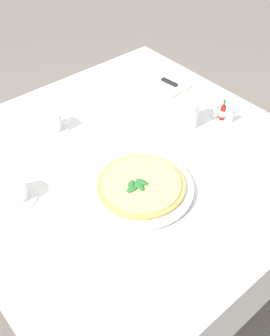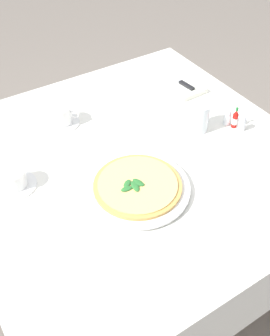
{
  "view_description": "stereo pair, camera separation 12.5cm",
  "coord_description": "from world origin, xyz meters",
  "px_view_note": "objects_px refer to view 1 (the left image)",
  "views": [
    {
      "loc": [
        -0.76,
        0.62,
        1.63
      ],
      "look_at": [
        -0.07,
        0.04,
        0.77
      ],
      "focal_mm": 42.27,
      "sensor_mm": 36.0,
      "label": 1
    },
    {
      "loc": [
        -0.84,
        0.52,
        1.63
      ],
      "look_at": [
        -0.07,
        0.04,
        0.77
      ],
      "focal_mm": 42.27,
      "sensor_mm": 36.0,
      "label": 2
    }
  ],
  "objects_px": {
    "pizza": "(141,184)",
    "hot_sauce_bottle": "(223,111)",
    "coffee_cup_near_left": "(50,123)",
    "pepper_shaker": "(230,116)",
    "coffee_cup_center_back": "(14,192)",
    "salt_shaker": "(215,111)",
    "water_glass_far_left": "(188,114)",
    "dinner_knife": "(160,78)",
    "pizza_plate": "(141,188)",
    "napkin_folded": "(160,81)"
  },
  "relations": [
    {
      "from": "napkin_folded",
      "to": "dinner_knife",
      "type": "distance_m",
      "value": 0.01
    },
    {
      "from": "coffee_cup_near_left",
      "to": "water_glass_far_left",
      "type": "relative_size",
      "value": 1.23
    },
    {
      "from": "pizza",
      "to": "pepper_shaker",
      "type": "bearing_deg",
      "value": -83.61
    },
    {
      "from": "salt_shaker",
      "to": "coffee_cup_near_left",
      "type": "bearing_deg",
      "value": 57.49
    },
    {
      "from": "water_glass_far_left",
      "to": "pepper_shaker",
      "type": "relative_size",
      "value": 1.88
    },
    {
      "from": "coffee_cup_center_back",
      "to": "water_glass_far_left",
      "type": "relative_size",
      "value": 1.23
    },
    {
      "from": "napkin_folded",
      "to": "hot_sauce_bottle",
      "type": "bearing_deg",
      "value": 178.77
    },
    {
      "from": "pepper_shaker",
      "to": "dinner_knife",
      "type": "bearing_deg",
      "value": 2.17
    },
    {
      "from": "pizza_plate",
      "to": "dinner_knife",
      "type": "distance_m",
      "value": 0.62
    },
    {
      "from": "coffee_cup_center_back",
      "to": "salt_shaker",
      "type": "bearing_deg",
      "value": -98.14
    },
    {
      "from": "coffee_cup_center_back",
      "to": "pepper_shaker",
      "type": "relative_size",
      "value": 2.31
    },
    {
      "from": "coffee_cup_near_left",
      "to": "pepper_shaker",
      "type": "bearing_deg",
      "value": -125.72
    },
    {
      "from": "hot_sauce_bottle",
      "to": "coffee_cup_near_left",
      "type": "bearing_deg",
      "value": 55.83
    },
    {
      "from": "pizza",
      "to": "salt_shaker",
      "type": "bearing_deg",
      "value": -76.54
    },
    {
      "from": "coffee_cup_center_back",
      "to": "salt_shaker",
      "type": "distance_m",
      "value": 0.77
    },
    {
      "from": "napkin_folded",
      "to": "salt_shaker",
      "type": "distance_m",
      "value": 0.3
    },
    {
      "from": "salt_shaker",
      "to": "dinner_knife",
      "type": "bearing_deg",
      "value": -1.18
    },
    {
      "from": "pizza_plate",
      "to": "water_glass_far_left",
      "type": "bearing_deg",
      "value": -67.9
    },
    {
      "from": "pizza",
      "to": "pepper_shaker",
      "type": "relative_size",
      "value": 4.79
    },
    {
      "from": "pizza_plate",
      "to": "pepper_shaker",
      "type": "bearing_deg",
      "value": -83.61
    },
    {
      "from": "water_glass_far_left",
      "to": "hot_sauce_bottle",
      "type": "bearing_deg",
      "value": -115.75
    },
    {
      "from": "pizza_plate",
      "to": "coffee_cup_center_back",
      "type": "xyz_separation_m",
      "value": [
        0.22,
        0.31,
        0.02
      ]
    },
    {
      "from": "hot_sauce_bottle",
      "to": "pepper_shaker",
      "type": "distance_m",
      "value": 0.03
    },
    {
      "from": "coffee_cup_center_back",
      "to": "pepper_shaker",
      "type": "distance_m",
      "value": 0.8
    },
    {
      "from": "coffee_cup_near_left",
      "to": "pizza_plate",
      "type": "bearing_deg",
      "value": -173.16
    },
    {
      "from": "pepper_shaker",
      "to": "hot_sauce_bottle",
      "type": "bearing_deg",
      "value": 19.65
    },
    {
      "from": "coffee_cup_near_left",
      "to": "dinner_knife",
      "type": "distance_m",
      "value": 0.52
    },
    {
      "from": "dinner_knife",
      "to": "pizza",
      "type": "bearing_deg",
      "value": 125.56
    },
    {
      "from": "dinner_knife",
      "to": "hot_sauce_bottle",
      "type": "distance_m",
      "value": 0.33
    },
    {
      "from": "pizza",
      "to": "hot_sauce_bottle",
      "type": "height_order",
      "value": "hot_sauce_bottle"
    },
    {
      "from": "salt_shaker",
      "to": "coffee_cup_center_back",
      "type": "bearing_deg",
      "value": 81.86
    },
    {
      "from": "pizza_plate",
      "to": "pizza",
      "type": "bearing_deg",
      "value": 97.11
    },
    {
      "from": "pizza_plate",
      "to": "coffee_cup_center_back",
      "type": "bearing_deg",
      "value": 54.64
    },
    {
      "from": "napkin_folded",
      "to": "salt_shaker",
      "type": "height_order",
      "value": "salt_shaker"
    },
    {
      "from": "pizza_plate",
      "to": "napkin_folded",
      "type": "relative_size",
      "value": 1.43
    },
    {
      "from": "salt_shaker",
      "to": "water_glass_far_left",
      "type": "bearing_deg",
      "value": 74.63
    },
    {
      "from": "coffee_cup_near_left",
      "to": "salt_shaker",
      "type": "bearing_deg",
      "value": -122.51
    },
    {
      "from": "pizza",
      "to": "coffee_cup_center_back",
      "type": "height_order",
      "value": "coffee_cup_center_back"
    },
    {
      "from": "pizza_plate",
      "to": "salt_shaker",
      "type": "xyz_separation_m",
      "value": [
        0.11,
        -0.46,
        0.01
      ]
    },
    {
      "from": "pizza",
      "to": "napkin_folded",
      "type": "xyz_separation_m",
      "value": [
        0.41,
        -0.46,
        -0.01
      ]
    },
    {
      "from": "coffee_cup_center_back",
      "to": "coffee_cup_near_left",
      "type": "height_order",
      "value": "coffee_cup_near_left"
    },
    {
      "from": "salt_shaker",
      "to": "pepper_shaker",
      "type": "bearing_deg",
      "value": -160.35
    },
    {
      "from": "water_glass_far_left",
      "to": "dinner_knife",
      "type": "distance_m",
      "value": 0.3
    },
    {
      "from": "pizza",
      "to": "napkin_folded",
      "type": "distance_m",
      "value": 0.62
    },
    {
      "from": "water_glass_far_left",
      "to": "napkin_folded",
      "type": "distance_m",
      "value": 0.3
    },
    {
      "from": "pizza",
      "to": "dinner_knife",
      "type": "distance_m",
      "value": 0.62
    },
    {
      "from": "pizza_plate",
      "to": "pepper_shaker",
      "type": "relative_size",
      "value": 5.69
    },
    {
      "from": "coffee_cup_center_back",
      "to": "salt_shaker",
      "type": "height_order",
      "value": "coffee_cup_center_back"
    },
    {
      "from": "pizza_plate",
      "to": "coffee_cup_center_back",
      "type": "relative_size",
      "value": 2.46
    },
    {
      "from": "pizza",
      "to": "coffee_cup_near_left",
      "type": "height_order",
      "value": "coffee_cup_near_left"
    }
  ]
}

